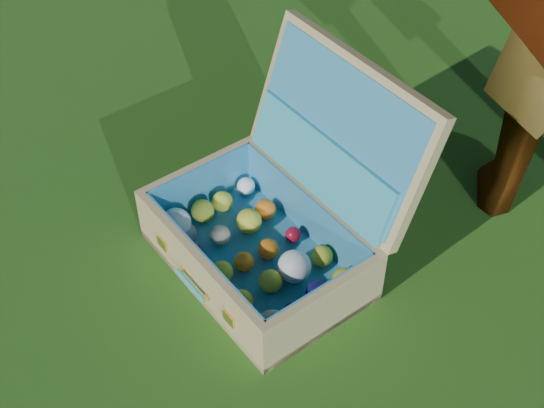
% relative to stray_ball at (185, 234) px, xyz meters
% --- Properties ---
extents(ground, '(60.00, 60.00, 0.00)m').
position_rel_stray_ball_xyz_m(ground, '(0.36, -0.10, -0.03)').
color(ground, '#215114').
rests_on(ground, ground).
extents(stray_ball, '(0.06, 0.06, 0.06)m').
position_rel_stray_ball_xyz_m(stray_ball, '(0.00, 0.00, 0.00)').
color(stray_ball, teal).
rests_on(stray_ball, ground).
extents(suitcase, '(0.66, 0.64, 0.48)m').
position_rel_stray_ball_xyz_m(suitcase, '(0.22, 0.10, 0.11)').
color(suitcase, tan).
rests_on(suitcase, ground).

